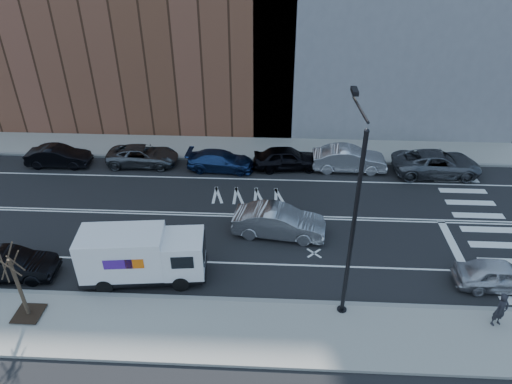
# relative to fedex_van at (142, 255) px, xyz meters

# --- Properties ---
(ground) EXTENTS (120.00, 120.00, 0.00)m
(ground) POSITION_rel_fedex_van_xyz_m (2.48, 5.60, -1.44)
(ground) COLOR black
(ground) RESTS_ON ground
(sidewalk_near) EXTENTS (44.00, 3.60, 0.15)m
(sidewalk_near) POSITION_rel_fedex_van_xyz_m (2.48, -3.20, -1.36)
(sidewalk_near) COLOR gray
(sidewalk_near) RESTS_ON ground
(sidewalk_far) EXTENTS (44.00, 3.60, 0.15)m
(sidewalk_far) POSITION_rel_fedex_van_xyz_m (2.48, 14.40, -1.36)
(sidewalk_far) COLOR gray
(sidewalk_far) RESTS_ON ground
(curb_near) EXTENTS (44.00, 0.25, 0.17)m
(curb_near) POSITION_rel_fedex_van_xyz_m (2.48, -1.40, -1.35)
(curb_near) COLOR gray
(curb_near) RESTS_ON ground
(curb_far) EXTENTS (44.00, 0.25, 0.17)m
(curb_far) POSITION_rel_fedex_van_xyz_m (2.48, 12.60, -1.35)
(curb_far) COLOR gray
(curb_far) RESTS_ON ground
(crosswalk) EXTENTS (3.00, 14.00, 0.01)m
(crosswalk) POSITION_rel_fedex_van_xyz_m (18.48, 5.60, -1.43)
(crosswalk) COLOR white
(crosswalk) RESTS_ON ground
(road_markings) EXTENTS (40.00, 8.60, 0.01)m
(road_markings) POSITION_rel_fedex_van_xyz_m (2.48, 5.60, -1.43)
(road_markings) COLOR white
(road_markings) RESTS_ON ground
(streetlight) EXTENTS (0.44, 4.02, 9.34)m
(streetlight) POSITION_rel_fedex_van_xyz_m (9.48, -1.31, 3.64)
(streetlight) COLOR black
(streetlight) RESTS_ON ground
(street_tree) EXTENTS (1.20, 1.20, 3.75)m
(street_tree) POSITION_rel_fedex_van_xyz_m (-4.52, -2.80, 0.02)
(street_tree) COLOR black
(street_tree) RESTS_ON ground
(fedex_van) EXTENTS (6.16, 2.63, 2.73)m
(fedex_van) POSITION_rel_fedex_van_xyz_m (0.00, 0.00, 0.00)
(fedex_van) COLOR black
(fedex_van) RESTS_ON ground
(far_parked_b) EXTENTS (4.42, 1.63, 1.45)m
(far_parked_b) POSITION_rel_fedex_van_xyz_m (-9.00, 11.18, -0.71)
(far_parked_b) COLOR black
(far_parked_b) RESTS_ON ground
(far_parked_c) EXTENTS (5.01, 2.39, 1.38)m
(far_parked_c) POSITION_rel_fedex_van_xyz_m (-3.12, 11.65, -0.75)
(far_parked_c) COLOR #4D5055
(far_parked_c) RESTS_ON ground
(far_parked_d) EXTENTS (4.77, 2.15, 1.36)m
(far_parked_d) POSITION_rel_fedex_van_xyz_m (2.48, 11.18, -0.76)
(far_parked_d) COLOR navy
(far_parked_d) RESTS_ON ground
(far_parked_e) EXTENTS (4.79, 2.31, 1.58)m
(far_parked_e) POSITION_rel_fedex_van_xyz_m (7.08, 11.59, -0.65)
(far_parked_e) COLOR black
(far_parked_e) RESTS_ON ground
(far_parked_f) EXTENTS (5.09, 1.82, 1.67)m
(far_parked_f) POSITION_rel_fedex_van_xyz_m (11.38, 11.59, -0.60)
(far_parked_f) COLOR silver
(far_parked_f) RESTS_ON ground
(far_parked_g) EXTENTS (5.98, 2.92, 1.64)m
(far_parked_g) POSITION_rel_fedex_van_xyz_m (17.28, 11.29, -0.62)
(far_parked_g) COLOR #515459
(far_parked_g) RESTS_ON ground
(driving_sedan) EXTENTS (5.28, 2.39, 1.68)m
(driving_sedan) POSITION_rel_fedex_van_xyz_m (6.59, 3.89, -0.60)
(driving_sedan) COLOR #99999D
(driving_sedan) RESTS_ON ground
(near_parked_rear_a) EXTENTS (4.59, 1.84, 1.48)m
(near_parked_rear_a) POSITION_rel_fedex_van_xyz_m (-6.60, -0.24, -0.69)
(near_parked_rear_a) COLOR black
(near_parked_rear_a) RESTS_ON ground
(near_parked_front) EXTENTS (4.20, 1.71, 1.43)m
(near_parked_front) POSITION_rel_fedex_van_xyz_m (17.15, 0.26, -0.72)
(near_parked_front) COLOR #BCBCC1
(near_parked_front) RESTS_ON ground
(pedestrian) EXTENTS (0.72, 0.60, 1.70)m
(pedestrian) POSITION_rel_fedex_van_xyz_m (16.11, -2.29, -0.44)
(pedestrian) COLOR black
(pedestrian) RESTS_ON sidewalk_near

